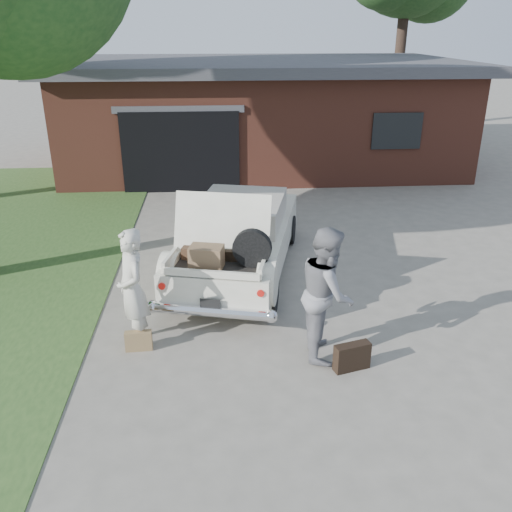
{
  "coord_description": "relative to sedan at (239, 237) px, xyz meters",
  "views": [
    {
      "loc": [
        -0.58,
        -6.89,
        4.3
      ],
      "look_at": [
        0.0,
        0.6,
        1.1
      ],
      "focal_mm": 38.0,
      "sensor_mm": 36.0,
      "label": 1
    }
  ],
  "objects": [
    {
      "name": "ground",
      "position": [
        0.18,
        -2.48,
        -0.69
      ],
      "size": [
        90.0,
        90.0,
        0.0
      ],
      "primitive_type": "plane",
      "color": "gray",
      "rests_on": "ground"
    },
    {
      "name": "house",
      "position": [
        1.16,
        8.99,
        0.98
      ],
      "size": [
        12.8,
        7.8,
        3.3
      ],
      "color": "brown",
      "rests_on": "ground"
    },
    {
      "name": "sedan",
      "position": [
        0.0,
        0.0,
        0.0
      ],
      "size": [
        2.84,
        4.98,
        1.89
      ],
      "rotation": [
        0.0,
        0.0,
        -0.23
      ],
      "color": "white",
      "rests_on": "ground"
    },
    {
      "name": "woman_left",
      "position": [
        -1.61,
        -2.44,
        0.2
      ],
      "size": [
        0.64,
        0.76,
        1.77
      ],
      "primitive_type": "imported",
      "rotation": [
        0.0,
        0.0,
        -1.17
      ],
      "color": "beige",
      "rests_on": "ground"
    },
    {
      "name": "woman_right",
      "position": [
        1.07,
        -2.86,
        0.25
      ],
      "size": [
        0.8,
        0.98,
        1.88
      ],
      "primitive_type": "imported",
      "rotation": [
        0.0,
        0.0,
        1.47
      ],
      "color": "gray",
      "rests_on": "ground"
    },
    {
      "name": "suitcase_left",
      "position": [
        -1.57,
        -2.62,
        -0.54
      ],
      "size": [
        0.39,
        0.14,
        0.3
      ],
      "primitive_type": "cube",
      "rotation": [
        0.0,
        0.0,
        0.05
      ],
      "color": "#94764B",
      "rests_on": "ground"
    },
    {
      "name": "suitcase_right",
      "position": [
        1.36,
        -3.31,
        -0.5
      ],
      "size": [
        0.52,
        0.29,
        0.39
      ],
      "primitive_type": "cube",
      "rotation": [
        0.0,
        0.0,
        0.28
      ],
      "color": "black",
      "rests_on": "ground"
    }
  ]
}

